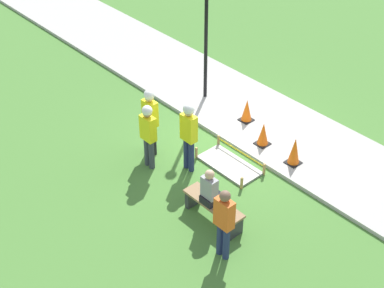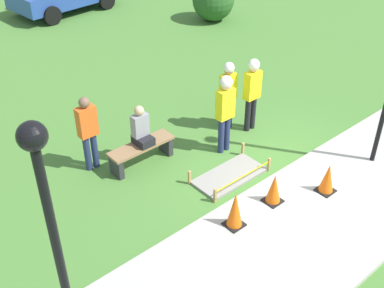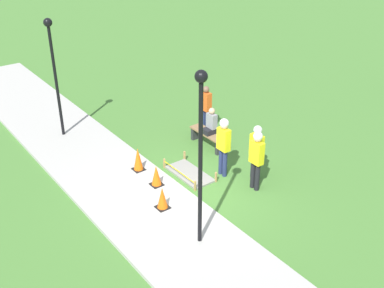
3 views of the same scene
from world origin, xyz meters
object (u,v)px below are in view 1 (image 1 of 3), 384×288
traffic_cone_far_patch (263,134)px  worker_assistant (148,131)px  traffic_cone_near_patch (294,151)px  bystander_in_orange_shirt (224,220)px  traffic_cone_sidewalk_edge (247,110)px  person_seated_on_bench (210,190)px  park_bench (213,208)px  lamppost_near (206,3)px  worker_trainee (150,116)px  worker_supervisor (189,131)px

traffic_cone_far_patch → worker_assistant: (1.32, 2.64, 0.62)m
traffic_cone_near_patch → bystander_in_orange_shirt: bearing=106.1°
traffic_cone_sidewalk_edge → person_seated_on_bench: (-2.09, 3.33, 0.43)m
park_bench → worker_assistant: 2.53m
park_bench → bystander_in_orange_shirt: size_ratio=0.88×
traffic_cone_far_patch → bystander_in_orange_shirt: bearing=120.7°
park_bench → worker_assistant: bearing=-3.7°
lamppost_near → worker_trainee: bearing=109.6°
worker_assistant → traffic_cone_far_patch: bearing=-116.6°
park_bench → traffic_cone_near_patch: bearing=-88.6°
traffic_cone_far_patch → lamppost_near: 3.72m
person_seated_on_bench → worker_supervisor: worker_supervisor is taller
traffic_cone_sidewalk_edge → worker_trainee: bearing=76.0°
worker_trainee → worker_supervisor: bearing=-167.2°
traffic_cone_sidewalk_edge → worker_assistant: bearing=84.9°
traffic_cone_sidewalk_edge → lamppost_near: (1.67, -0.02, 2.50)m
traffic_cone_near_patch → bystander_in_orange_shirt: 3.53m
traffic_cone_far_patch → worker_supervisor: size_ratio=0.34×
worker_assistant → worker_trainee: 0.56m
traffic_cone_near_patch → worker_assistant: (2.36, 2.61, 0.57)m
park_bench → worker_assistant: worker_assistant is taller
traffic_cone_near_patch → park_bench: (-0.07, 2.77, -0.12)m
person_seated_on_bench → worker_supervisor: (1.64, -0.85, 0.29)m
worker_trainee → lamppost_near: lamppost_near is taller
traffic_cone_near_patch → traffic_cone_sidewalk_edge: bearing=-13.7°
traffic_cone_far_patch → lamppost_near: size_ratio=0.15×
traffic_cone_sidewalk_edge → worker_assistant: worker_assistant is taller
person_seated_on_bench → worker_assistant: bearing=-5.0°
traffic_cone_far_patch → worker_trainee: bearing=52.6°
lamppost_near → traffic_cone_far_patch: bearing=169.3°
person_seated_on_bench → lamppost_near: bearing=-41.8°
traffic_cone_sidewalk_edge → park_bench: 3.92m
traffic_cone_sidewalk_edge → worker_supervisor: bearing=100.2°
worker_trainee → lamppost_near: bearing=-70.4°
traffic_cone_near_patch → person_seated_on_bench: (-0.01, 2.82, 0.38)m
traffic_cone_near_patch → worker_assistant: worker_assistant is taller
traffic_cone_near_patch → park_bench: size_ratio=0.49×
park_bench → worker_supervisor: bearing=-25.2°
worker_assistant → bystander_in_orange_shirt: 3.41m
park_bench → worker_assistant: size_ratio=0.87×
traffic_cone_sidewalk_edge → worker_assistant: (0.28, 3.12, 0.62)m
person_seated_on_bench → worker_assistant: size_ratio=0.51×
bystander_in_orange_shirt → traffic_cone_near_patch: bearing=-73.9°
traffic_cone_far_patch → traffic_cone_sidewalk_edge: bearing=-25.0°
traffic_cone_far_patch → park_bench: traffic_cone_far_patch is taller
worker_trainee → traffic_cone_near_patch: bearing=-141.1°
park_bench → lamppost_near: size_ratio=0.35×
traffic_cone_near_patch → person_seated_on_bench: 2.85m
traffic_cone_near_patch → person_seated_on_bench: size_ratio=0.83×
traffic_cone_far_patch → park_bench: size_ratio=0.42×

